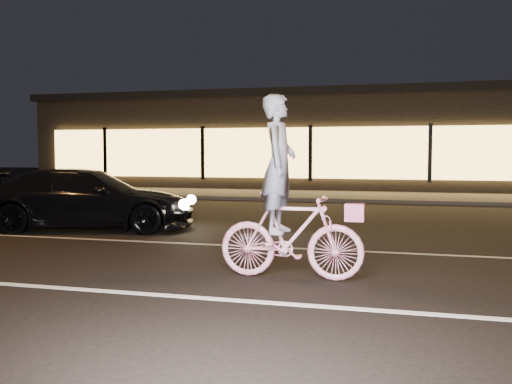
% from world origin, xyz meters
% --- Properties ---
extents(ground, '(90.00, 90.00, 0.00)m').
position_xyz_m(ground, '(0.00, 0.00, 0.00)').
color(ground, black).
rests_on(ground, ground).
extents(lane_stripe_near, '(60.00, 0.12, 0.01)m').
position_xyz_m(lane_stripe_near, '(0.00, -1.50, 0.00)').
color(lane_stripe_near, silver).
rests_on(lane_stripe_near, ground).
extents(lane_stripe_far, '(60.00, 0.10, 0.01)m').
position_xyz_m(lane_stripe_far, '(0.00, 2.00, 0.00)').
color(lane_stripe_far, gray).
rests_on(lane_stripe_far, ground).
extents(sidewalk, '(30.00, 4.00, 0.12)m').
position_xyz_m(sidewalk, '(0.00, 13.00, 0.06)').
color(sidewalk, '#383533').
rests_on(sidewalk, ground).
extents(storefront, '(25.40, 8.42, 4.20)m').
position_xyz_m(storefront, '(0.00, 18.97, 2.15)').
color(storefront, black).
rests_on(storefront, ground).
extents(cyclist, '(1.88, 0.65, 2.36)m').
position_xyz_m(cyclist, '(2.30, -0.28, 0.84)').
color(cyclist, '#FD307E').
rests_on(cyclist, ground).
extents(sedan, '(4.71, 2.85, 1.28)m').
position_xyz_m(sedan, '(-2.72, 3.19, 0.64)').
color(sedan, black).
rests_on(sedan, ground).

